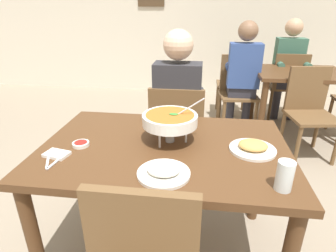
{
  "coord_description": "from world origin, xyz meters",
  "views": [
    {
      "loc": [
        0.19,
        -1.33,
        1.47
      ],
      "look_at": [
        0.0,
        0.15,
        0.81
      ],
      "focal_mm": 29.71,
      "sensor_mm": 36.0,
      "label": 1
    }
  ],
  "objects_px": {
    "diner_main": "(178,103)",
    "chair_bg_window": "(309,107)",
    "patron_bg_left": "(243,71)",
    "chair_bg_corner": "(240,80)",
    "rice_plate": "(164,171)",
    "sauce_dish": "(81,144)",
    "chair_diner_main": "(177,132)",
    "curry_bowl": "(170,120)",
    "chair_bg_left": "(237,88)",
    "drink_glass": "(284,177)",
    "patron_bg_middle": "(289,64)",
    "dining_table_main": "(165,163)",
    "chair_bg_middle": "(287,83)",
    "dining_table_far": "(299,83)",
    "appetizer_plate": "(253,147)"
  },
  "relations": [
    {
      "from": "chair_diner_main",
      "to": "patron_bg_middle",
      "type": "relative_size",
      "value": 0.69
    },
    {
      "from": "chair_diner_main",
      "to": "curry_bowl",
      "type": "relative_size",
      "value": 2.71
    },
    {
      "from": "curry_bowl",
      "to": "patron_bg_left",
      "type": "height_order",
      "value": "patron_bg_left"
    },
    {
      "from": "diner_main",
      "to": "dining_table_far",
      "type": "xyz_separation_m",
      "value": [
        1.3,
        1.24,
        -0.12
      ]
    },
    {
      "from": "dining_table_main",
      "to": "appetizer_plate",
      "type": "height_order",
      "value": "appetizer_plate"
    },
    {
      "from": "diner_main",
      "to": "chair_bg_window",
      "type": "height_order",
      "value": "diner_main"
    },
    {
      "from": "appetizer_plate",
      "to": "chair_bg_corner",
      "type": "height_order",
      "value": "chair_bg_corner"
    },
    {
      "from": "dining_table_main",
      "to": "rice_plate",
      "type": "xyz_separation_m",
      "value": [
        0.04,
        -0.28,
        0.13
      ]
    },
    {
      "from": "dining_table_main",
      "to": "chair_diner_main",
      "type": "bearing_deg",
      "value": 90.0
    },
    {
      "from": "rice_plate",
      "to": "drink_glass",
      "type": "height_order",
      "value": "drink_glass"
    },
    {
      "from": "patron_bg_middle",
      "to": "diner_main",
      "type": "bearing_deg",
      "value": -126.26
    },
    {
      "from": "diner_main",
      "to": "sauce_dish",
      "type": "height_order",
      "value": "diner_main"
    },
    {
      "from": "chair_bg_window",
      "to": "chair_bg_left",
      "type": "bearing_deg",
      "value": 135.55
    },
    {
      "from": "curry_bowl",
      "to": "sauce_dish",
      "type": "bearing_deg",
      "value": -166.17
    },
    {
      "from": "chair_diner_main",
      "to": "rice_plate",
      "type": "height_order",
      "value": "chair_diner_main"
    },
    {
      "from": "patron_bg_middle",
      "to": "sauce_dish",
      "type": "bearing_deg",
      "value": -123.94
    },
    {
      "from": "dining_table_main",
      "to": "chair_bg_middle",
      "type": "height_order",
      "value": "chair_bg_middle"
    },
    {
      "from": "appetizer_plate",
      "to": "chair_bg_corner",
      "type": "xyz_separation_m",
      "value": [
        0.23,
        2.53,
        -0.27
      ]
    },
    {
      "from": "chair_bg_left",
      "to": "patron_bg_left",
      "type": "height_order",
      "value": "patron_bg_left"
    },
    {
      "from": "chair_bg_corner",
      "to": "rice_plate",
      "type": "bearing_deg",
      "value": -103.17
    },
    {
      "from": "chair_diner_main",
      "to": "chair_bg_left",
      "type": "xyz_separation_m",
      "value": [
        0.62,
        1.41,
        0.0
      ]
    },
    {
      "from": "chair_diner_main",
      "to": "patron_bg_middle",
      "type": "distance_m",
      "value": 2.23
    },
    {
      "from": "diner_main",
      "to": "patron_bg_left",
      "type": "xyz_separation_m",
      "value": [
        0.65,
        1.25,
        0.0
      ]
    },
    {
      "from": "diner_main",
      "to": "curry_bowl",
      "type": "xyz_separation_m",
      "value": [
        0.02,
        -0.71,
        0.15
      ]
    },
    {
      "from": "chair_diner_main",
      "to": "sauce_dish",
      "type": "distance_m",
      "value": 0.95
    },
    {
      "from": "chair_diner_main",
      "to": "chair_bg_window",
      "type": "bearing_deg",
      "value": 31.12
    },
    {
      "from": "chair_diner_main",
      "to": "chair_bg_window",
      "type": "height_order",
      "value": "same"
    },
    {
      "from": "curry_bowl",
      "to": "dining_table_far",
      "type": "bearing_deg",
      "value": 56.87
    },
    {
      "from": "diner_main",
      "to": "rice_plate",
      "type": "distance_m",
      "value": 1.05
    },
    {
      "from": "chair_diner_main",
      "to": "chair_bg_window",
      "type": "distance_m",
      "value": 1.49
    },
    {
      "from": "patron_bg_left",
      "to": "patron_bg_middle",
      "type": "bearing_deg",
      "value": 39.04
    },
    {
      "from": "sauce_dish",
      "to": "chair_diner_main",
      "type": "bearing_deg",
      "value": 60.49
    },
    {
      "from": "dining_table_far",
      "to": "appetizer_plate",
      "type": "bearing_deg",
      "value": -112.57
    },
    {
      "from": "chair_diner_main",
      "to": "dining_table_far",
      "type": "height_order",
      "value": "chair_diner_main"
    },
    {
      "from": "diner_main",
      "to": "rice_plate",
      "type": "xyz_separation_m",
      "value": [
        0.04,
        -1.05,
        0.04
      ]
    },
    {
      "from": "dining_table_main",
      "to": "rice_plate",
      "type": "distance_m",
      "value": 0.31
    },
    {
      "from": "sauce_dish",
      "to": "dining_table_far",
      "type": "relative_size",
      "value": 0.09
    },
    {
      "from": "curry_bowl",
      "to": "patron_bg_middle",
      "type": "relative_size",
      "value": 0.25
    },
    {
      "from": "chair_bg_corner",
      "to": "patron_bg_left",
      "type": "height_order",
      "value": "patron_bg_left"
    },
    {
      "from": "diner_main",
      "to": "chair_bg_corner",
      "type": "relative_size",
      "value": 1.46
    },
    {
      "from": "patron_bg_middle",
      "to": "patron_bg_left",
      "type": "bearing_deg",
      "value": -140.96
    },
    {
      "from": "curry_bowl",
      "to": "chair_bg_left",
      "type": "xyz_separation_m",
      "value": [
        0.6,
        2.08,
        -0.38
      ]
    },
    {
      "from": "curry_bowl",
      "to": "chair_bg_corner",
      "type": "relative_size",
      "value": 0.37
    },
    {
      "from": "rice_plate",
      "to": "patron_bg_left",
      "type": "bearing_deg",
      "value": 74.98
    },
    {
      "from": "diner_main",
      "to": "chair_bg_left",
      "type": "relative_size",
      "value": 1.46
    },
    {
      "from": "diner_main",
      "to": "curry_bowl",
      "type": "bearing_deg",
      "value": -88.13
    },
    {
      "from": "dining_table_far",
      "to": "chair_diner_main",
      "type": "bearing_deg",
      "value": -135.48
    },
    {
      "from": "dining_table_main",
      "to": "patron_bg_left",
      "type": "bearing_deg",
      "value": 72.03
    },
    {
      "from": "chair_bg_window",
      "to": "patron_bg_middle",
      "type": "height_order",
      "value": "patron_bg_middle"
    },
    {
      "from": "diner_main",
      "to": "drink_glass",
      "type": "height_order",
      "value": "diner_main"
    }
  ]
}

